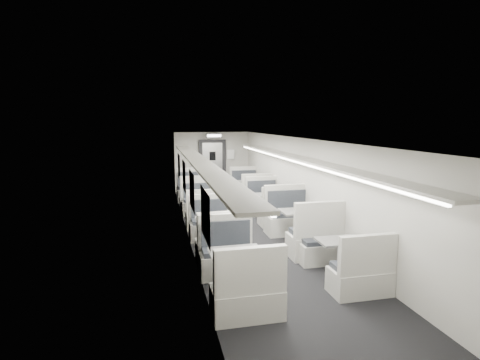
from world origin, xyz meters
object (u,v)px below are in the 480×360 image
booth_left_c (215,233)px  exit_sign (214,136)px  booth_left_b (201,208)px  booth_right_c (301,227)px  booth_right_b (270,206)px  passenger (211,189)px  booth_right_d (339,257)px  booth_left_d (236,272)px  booth_right_a (250,191)px  vestibule_door (212,166)px  booth_left_a (194,195)px

booth_left_c → exit_sign: (1.00, 6.42, 1.92)m
booth_left_b → booth_right_c: size_ratio=0.88×
booth_right_b → passenger: (-1.58, 1.09, 0.38)m
booth_right_c → booth_right_d: (0.00, -1.88, -0.05)m
exit_sign → booth_right_c: bearing=-81.3°
booth_left_b → exit_sign: exit_sign is taller
booth_left_d → booth_right_a: size_ratio=1.00×
booth_right_c → booth_right_b: bearing=90.0°
booth_right_a → vestibule_door: 2.51m
booth_left_c → vestibule_door: (1.00, 6.91, 0.68)m
passenger → booth_right_a: bearing=49.0°
passenger → exit_sign: (0.58, 3.01, 1.53)m
booth_left_b → vestibule_door: bearing=77.3°
booth_right_a → passenger: size_ratio=1.41×
booth_left_b → booth_left_c: booth_left_b is taller
booth_right_b → booth_right_c: booth_right_c is taller
booth_left_d → booth_right_d: (2.00, 0.26, -0.02)m
booth_right_a → booth_right_d: booth_right_a is taller
booth_right_d → booth_left_b: bearing=114.2°
booth_right_b → vestibule_door: (-1.00, 4.59, 0.67)m
booth_left_c → passenger: 3.46m
booth_right_a → booth_left_d: bearing=-106.0°
booth_right_b → booth_right_d: bearing=-90.0°
booth_right_b → booth_left_c: bearing=-130.8°
booth_right_c → booth_right_a: bearing=90.0°
booth_left_a → booth_left_b: 1.93m
booth_right_b → booth_right_d: (0.00, -4.31, -0.01)m
booth_left_a → booth_right_a: size_ratio=1.04×
booth_left_b → passenger: passenger is taller
passenger → vestibule_door: size_ratio=0.71×
booth_left_a → booth_right_a: (2.00, 0.32, -0.02)m
booth_right_b → booth_right_d: booth_right_b is taller
booth_right_a → booth_left_b: bearing=-131.7°
booth_right_c → passenger: 3.87m
booth_left_d → passenger: passenger is taller
passenger → booth_right_d: bearing=-64.1°
booth_right_d → exit_sign: exit_sign is taller
booth_left_a → booth_right_d: size_ratio=1.10×
booth_right_b → booth_right_d: size_ratio=1.04×
booth_left_a → passenger: passenger is taller
passenger → vestibule_door: 3.56m
passenger → exit_sign: exit_sign is taller
booth_left_d → passenger: bearing=85.8°
booth_left_a → booth_left_b: booth_left_a is taller
booth_left_d → vestibule_door: bearing=83.8°
booth_left_b → booth_left_c: (0.00, -2.46, -0.00)m
booth_left_b → booth_right_a: 3.01m
booth_left_d → booth_right_c: (2.00, 2.14, 0.03)m
booth_left_b → booth_right_a: size_ratio=0.96×
passenger → booth_right_c: bearing=-56.2°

